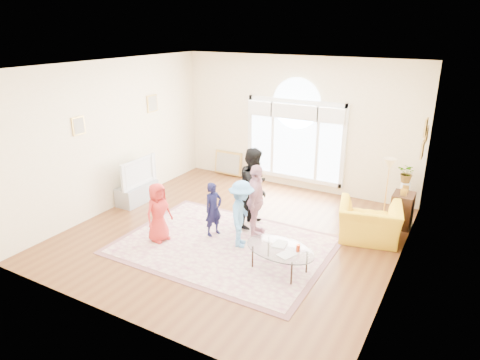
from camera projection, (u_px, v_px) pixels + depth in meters
The scene contains 18 objects.
ground at pixel (234, 233), 8.39m from camera, with size 6.00×6.00×0.00m, color #5B3118.
room_shell at pixel (294, 127), 10.17m from camera, with size 6.00×6.00×6.00m.
area_rug at pixel (224, 245), 7.92m from camera, with size 3.60×2.60×0.02m, color beige.
rug_border at pixel (224, 245), 7.93m from camera, with size 3.80×2.80×0.01m, color #805153.
tv_console at pixel (137, 193), 9.83m from camera, with size 0.45×1.00×0.42m, color #969A9F.
television at pixel (136, 172), 9.65m from camera, with size 0.17×1.09×0.63m.
coffee_table at pixel (280, 249), 6.99m from camera, with size 1.35×1.00×0.54m.
armchair at pixel (369, 222), 8.03m from camera, with size 1.11×0.97×0.72m, color gold.
side_cabinet at pixel (402, 210), 8.59m from camera, with size 0.40×0.50×0.70m, color black.
floor_lamp at pixel (389, 170), 8.04m from camera, with size 0.32×0.32×1.51m.
plant_pedestal at pixel (404, 198), 9.20m from camera, with size 0.20×0.20×0.70m, color white.
potted_plant at pixel (407, 173), 9.01m from camera, with size 0.38×0.33×0.42m, color #33722D.
leaning_picture at pixel (228, 175), 11.62m from camera, with size 0.80×0.05×0.62m, color tan.
child_red at pixel (158, 212), 7.92m from camera, with size 0.55×0.36×1.13m, color red.
child_navy at pixel (213, 209), 8.14m from camera, with size 0.39×0.25×1.06m, color #121233.
child_black at pixel (254, 187), 8.47m from camera, with size 0.78×0.61×1.61m, color black.
child_pink at pixel (256, 201), 8.06m from camera, with size 0.83×0.35×1.42m, color #D08EA1.
child_blue at pixel (241, 214), 7.70m from camera, with size 0.81×0.47×1.26m, color #5EA4EB.
Camera 1 is at (3.79, -6.50, 3.87)m, focal length 32.00 mm.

